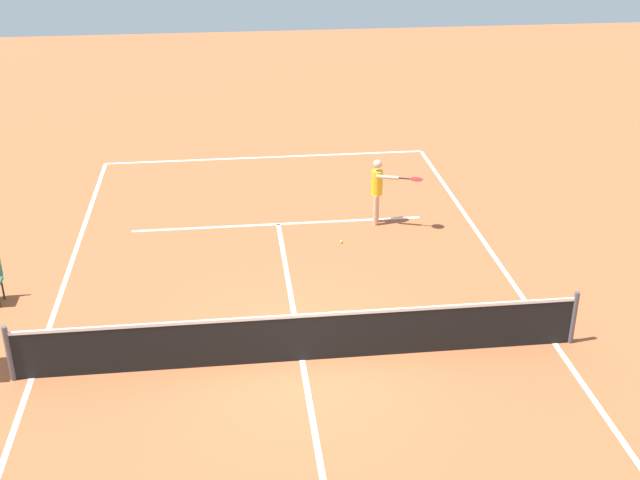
{
  "coord_description": "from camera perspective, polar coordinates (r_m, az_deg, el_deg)",
  "views": [
    {
      "loc": [
        1.13,
        12.28,
        8.3
      ],
      "look_at": [
        -0.72,
        -3.31,
        0.8
      ],
      "focal_mm": 45.67,
      "sensor_mm": 36.0,
      "label": 1
    }
  ],
  "objects": [
    {
      "name": "ground_plane",
      "position": [
        14.87,
        -1.27,
        -8.41
      ],
      "size": [
        60.0,
        60.0,
        0.0
      ],
      "primitive_type": "plane",
      "color": "#AD5933"
    },
    {
      "name": "court_lines",
      "position": [
        14.87,
        -1.27,
        -8.4
      ],
      "size": [
        9.6,
        21.88,
        0.01
      ],
      "color": "white",
      "rests_on": "ground"
    },
    {
      "name": "tennis_net",
      "position": [
        14.6,
        -1.28,
        -6.79
      ],
      "size": [
        10.2,
        0.1,
        1.07
      ],
      "color": "#4C4C51",
      "rests_on": "ground"
    },
    {
      "name": "player_serving",
      "position": [
        19.78,
        4.15,
        3.77
      ],
      "size": [
        1.19,
        0.88,
        1.66
      ],
      "rotation": [
        0.0,
        0.0,
        1.25
      ],
      "color": "#D8A884",
      "rests_on": "ground"
    },
    {
      "name": "tennis_ball",
      "position": [
        19.09,
        1.49,
        -0.12
      ],
      "size": [
        0.07,
        0.07,
        0.07
      ],
      "primitive_type": "sphere",
      "color": "#CCE033",
      "rests_on": "ground"
    }
  ]
}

